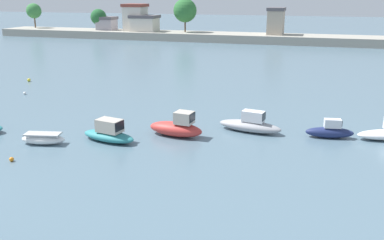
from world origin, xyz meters
TOP-DOWN VIEW (x-y plane):
  - moored_boat_2 at (1.12, 9.94)m, footprint 3.42×1.85m
  - moored_boat_3 at (5.45, 11.90)m, footprint 4.64×2.40m
  - moored_boat_4 at (9.93, 14.49)m, footprint 4.53×2.16m
  - moored_boat_5 at (15.19, 17.20)m, footprint 5.30×2.35m
  - moored_boat_6 at (21.26, 17.48)m, footprint 3.71×1.58m
  - mooring_buoy_0 at (1.16, 6.43)m, footprint 0.30×0.30m
  - mooring_buoy_1 at (-14.53, 28.95)m, footprint 0.42×0.42m
  - mooring_buoy_3 at (-10.43, 22.81)m, footprint 0.32×0.32m
  - distant_shoreline at (-4.25, 81.43)m, footprint 117.41×9.08m

SIDE VIEW (x-z plane):
  - mooring_buoy_0 at x=1.16m, z-range 0.00..0.30m
  - mooring_buoy_3 at x=-10.43m, z-range 0.00..0.32m
  - mooring_buoy_1 at x=-14.53m, z-range 0.00..0.42m
  - moored_boat_2 at x=1.12m, z-range -0.02..0.80m
  - moored_boat_6 at x=21.26m, z-range -0.22..1.26m
  - moored_boat_5 at x=15.19m, z-range -0.28..1.45m
  - moored_boat_3 at x=5.45m, z-range -0.24..1.47m
  - moored_boat_4 at x=9.93m, z-range -0.30..1.71m
  - distant_shoreline at x=-4.25m, z-range -2.65..6.77m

